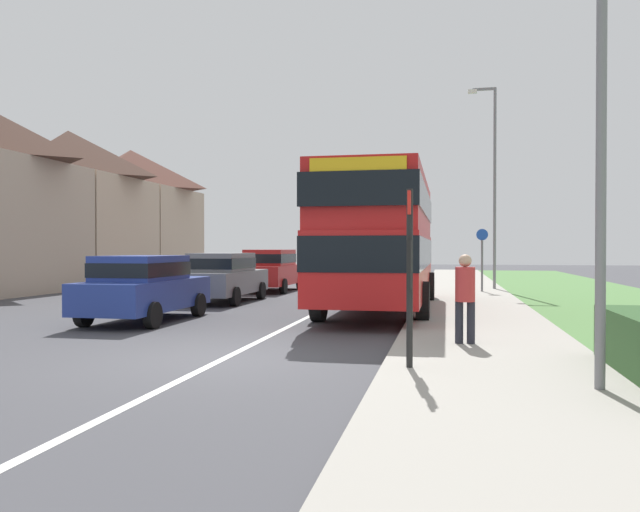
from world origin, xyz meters
name	(u,v)px	position (x,y,z in m)	size (l,w,h in m)	color
ground_plane	(224,359)	(0.00, 0.00, 0.00)	(120.00, 120.00, 0.00)	#424247
lane_marking_centre	(322,310)	(0.00, 8.00, 0.00)	(0.14, 60.00, 0.01)	silver
pavement_near_side	(476,319)	(4.20, 6.00, 0.06)	(3.20, 68.00, 0.12)	#9E998E
double_decker_bus	(381,235)	(1.71, 7.95, 2.14)	(2.80, 9.65, 3.70)	red
parked_car_blue	(144,285)	(-3.67, 4.42, 0.88)	(1.87, 4.18, 1.60)	navy
parked_car_grey	(224,275)	(-3.68, 9.94, 0.89)	(1.88, 4.40, 1.62)	slate
parked_car_red	(271,269)	(-3.59, 15.27, 0.94)	(1.94, 4.48, 1.72)	#B21E1E
pedestrian_at_stop	(465,294)	(3.82, 1.61, 0.98)	(0.34, 0.34, 1.67)	#23232D
bus_stop_sign	(410,265)	(3.00, -0.76, 1.54)	(0.09, 0.52, 2.60)	black
cycle_route_sign	(482,257)	(4.83, 15.23, 1.43)	(0.44, 0.08, 2.52)	slate
street_lamp_near	(593,27)	(5.17, -1.68, 4.37)	(1.14, 0.20, 7.63)	slate
street_lamp_mid	(492,176)	(5.33, 17.03, 4.74)	(1.14, 0.20, 8.36)	slate
house_terrace_far_side	(27,203)	(-14.99, 15.37, 3.82)	(6.81, 24.93, 7.63)	#C1A88E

